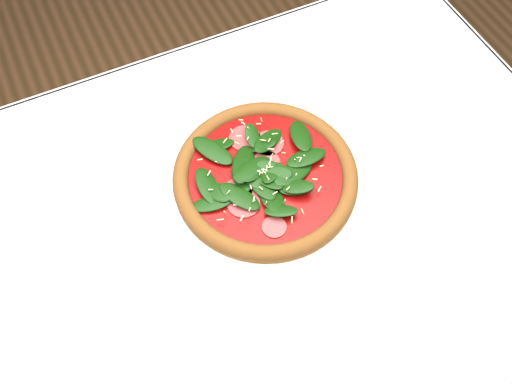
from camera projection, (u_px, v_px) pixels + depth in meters
name	position (u px, v px, depth m)	size (l,w,h in m)	color
ground	(249.00, 348.00, 1.57)	(6.00, 6.00, 0.00)	brown
dining_table	(245.00, 246.00, 1.01)	(1.21, 0.81, 0.75)	white
plate	(265.00, 181.00, 0.95)	(0.36, 0.36, 0.02)	white
pizza	(265.00, 175.00, 0.94)	(0.39, 0.39, 0.04)	#946323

